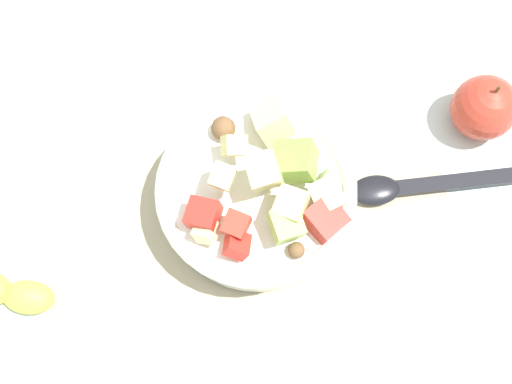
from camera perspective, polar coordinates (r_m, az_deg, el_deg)
name	(u,v)px	position (r m, az deg, el deg)	size (l,w,h in m)	color
ground_plane	(243,203)	(0.73, -1.17, -1.00)	(2.40, 2.40, 0.00)	silver
placemat	(243,202)	(0.72, -1.18, -0.92)	(0.46, 0.34, 0.01)	tan
salad_bowl	(258,194)	(0.68, 0.15, -0.20)	(0.21, 0.21, 0.12)	white
serving_spoon	(415,186)	(0.74, 14.17, 0.52)	(0.22, 0.05, 0.01)	black
whole_apple	(484,108)	(0.78, 19.88, 7.16)	(0.08, 0.08, 0.09)	#BC3828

